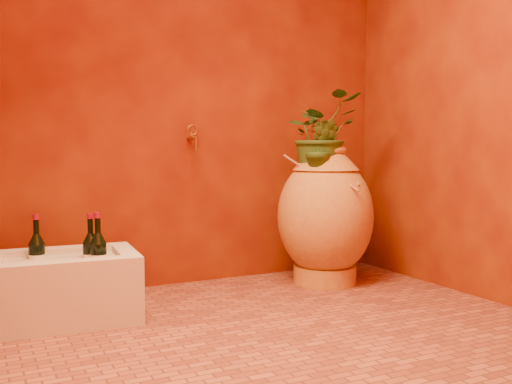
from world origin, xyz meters
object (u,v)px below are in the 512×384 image
wine_bottle_c (98,258)px  wine_bottle_a (91,257)px  amphora (325,216)px  stone_basin (62,288)px  wall_tap (193,137)px  wine_bottle_b (37,258)px

wine_bottle_c → wine_bottle_a: bearing=116.7°
amphora → stone_basin: 1.55m
wine_bottle_a → amphora: bearing=3.1°
wall_tap → wine_bottle_c: bearing=-146.2°
stone_basin → amphora: bearing=2.6°
stone_basin → wine_bottle_b: wine_bottle_b is taller
wine_bottle_a → wall_tap: wall_tap is taller
wine_bottle_b → wine_bottle_c: (0.26, -0.15, 0.00)m
stone_basin → wine_bottle_a: (0.13, -0.00, 0.14)m
stone_basin → wine_bottle_a: 0.19m
amphora → wine_bottle_b: (-1.63, 0.03, -0.12)m
amphora → wine_bottle_b: size_ratio=2.55×
amphora → wine_bottle_c: (-1.37, -0.12, -0.11)m
amphora → wall_tap: wall_tap is taller
wine_bottle_a → wall_tap: size_ratio=2.10×
wine_bottle_c → stone_basin: bearing=161.0°
amphora → wine_bottle_a: bearing=-176.9°
wine_bottle_b → wall_tap: bearing=17.0°
stone_basin → wine_bottle_b: (-0.10, 0.10, 0.14)m
stone_basin → wine_bottle_b: size_ratio=2.22×
stone_basin → wall_tap: 1.14m
stone_basin → wine_bottle_c: wine_bottle_c is taller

